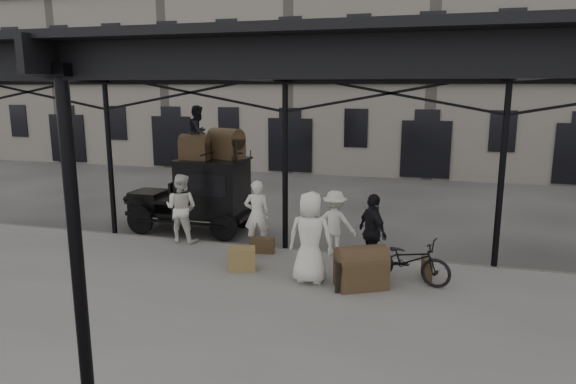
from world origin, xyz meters
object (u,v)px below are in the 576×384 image
Objects in this scene: porter_official at (373,232)px; steamer_trunk_platform at (361,270)px; steamer_trunk_roof_near at (195,149)px; taxi at (203,192)px; bicycle at (407,260)px; porter_left at (257,215)px.

steamer_trunk_platform is (-0.09, -1.13, -0.50)m from porter_official.
steamer_trunk_platform is (5.16, -3.16, -1.96)m from steamer_trunk_roof_near.
porter_official is (5.17, -2.27, -0.18)m from taxi.
steamer_trunk_roof_near reaches higher than porter_official.
bicycle is (5.97, -2.82, -0.57)m from taxi.
porter_official is 2.13× the size of steamer_trunk_roof_near.
porter_official is 0.94× the size of bicycle.
steamer_trunk_platform is at bearing 138.85° from bicycle.
porter_left is 0.96× the size of bicycle.
taxi reaches higher than porter_left.
porter_left reaches higher than bicycle.
porter_official is at bearing 57.78° from steamer_trunk_platform.
bicycle is 2.26× the size of steamer_trunk_roof_near.
steamer_trunk_roof_near is (-0.08, -0.25, 1.28)m from taxi.
porter_official is at bearing -23.74° from taxi.
steamer_trunk_roof_near is at bearing -44.87° from porter_left.
bicycle is (3.80, -1.33, -0.40)m from porter_left.
porter_official is (3.00, -0.78, -0.01)m from porter_left.
porter_official is at bearing -21.06° from steamer_trunk_roof_near.
taxi is at bearing 118.26° from steamer_trunk_platform.
porter_left is (2.17, -1.49, -0.17)m from taxi.
taxi is at bearing -50.45° from porter_left.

